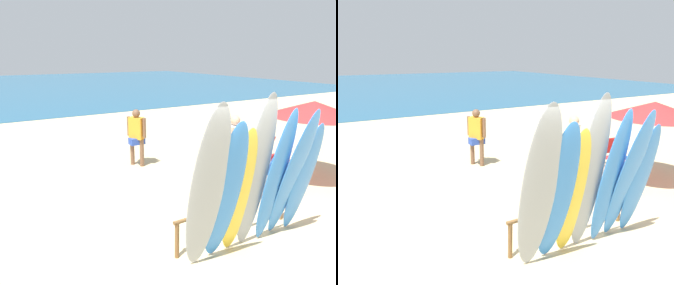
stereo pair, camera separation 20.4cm
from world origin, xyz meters
TOP-DOWN VIEW (x-y plane):
  - ground at (0.00, 14.00)m, footprint 60.00×60.00m
  - ocean_water at (0.00, 32.83)m, footprint 60.00×40.00m
  - surfboard_rack at (0.00, 0.00)m, footprint 2.51×0.07m
  - surfboard_grey_0 at (-1.07, -0.54)m, footprint 0.61×0.69m
  - surfboard_blue_1 at (-0.71, -0.51)m, footprint 0.59×0.72m
  - surfboard_yellow_2 at (-0.33, -0.40)m, footprint 0.51×0.45m
  - surfboard_grey_3 at (-0.03, -0.43)m, footprint 0.52×0.51m
  - surfboard_blue_4 at (0.34, -0.49)m, footprint 0.49×0.59m
  - surfboard_blue_5 at (0.70, -0.53)m, footprint 0.58×0.74m
  - surfboard_blue_6 at (1.06, -0.48)m, footprint 0.57×0.56m
  - beachgoer_strolling at (0.17, 4.30)m, footprint 0.42×0.54m
  - beachgoer_midbeach at (1.60, 1.85)m, footprint 0.55×0.43m
  - beach_chair_red at (3.44, 2.35)m, footprint 0.56×0.72m
  - beach_chair_blue at (2.31, 0.99)m, footprint 0.51×0.71m
  - beach_chair_striped at (2.47, 3.11)m, footprint 0.73×0.83m
  - beach_umbrella at (3.37, 1.05)m, footprint 2.14×2.14m

SIDE VIEW (x-z plane):
  - ground at x=0.00m, z-range 0.00..0.00m
  - ocean_water at x=0.00m, z-range 0.00..0.02m
  - beach_chair_blue at x=2.31m, z-range 0.02..0.83m
  - beach_chair_striped at x=2.47m, z-range 0.02..0.84m
  - beach_chair_red at x=3.44m, z-range 0.02..0.84m
  - surfboard_rack at x=0.00m, z-range 0.18..0.82m
  - beachgoer_strolling at x=0.17m, z-range 0.12..1.76m
  - beachgoer_midbeach at x=1.60m, z-range 0.13..1.85m
  - surfboard_blue_6 at x=1.06m, z-range 0.00..2.06m
  - surfboard_yellow_2 at x=-0.33m, z-range 0.00..2.12m
  - surfboard_blue_1 at x=-0.71m, z-range 0.00..2.30m
  - surfboard_blue_5 at x=0.70m, z-range 0.00..2.34m
  - surfboard_blue_4 at x=0.34m, z-range 0.00..2.36m
  - surfboard_grey_0 at x=-1.07m, z-range 0.00..2.57m
  - surfboard_grey_3 at x=-0.03m, z-range 0.00..2.60m
  - beach_umbrella at x=3.37m, z-range 0.82..2.85m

